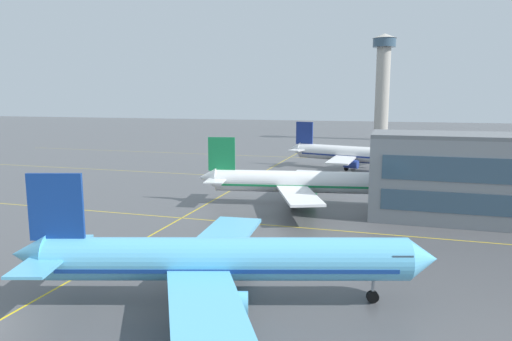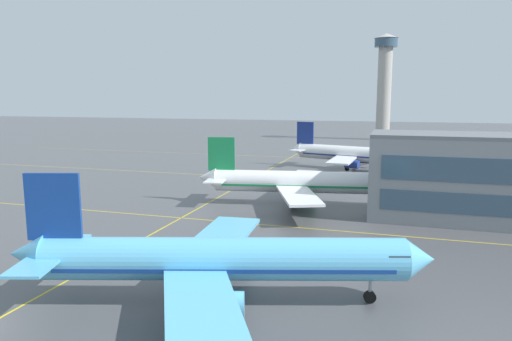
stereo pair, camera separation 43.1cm
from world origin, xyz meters
The scene contains 5 objects.
airliner_front_gate centered at (14.38, 8.78, 3.51)m, with size 32.50×27.73×10.28m.
airliner_second_row centered at (13.99, 43.78, 3.43)m, with size 32.22×27.46×10.04m.
airliner_third_row centered at (18.75, 80.51, 3.53)m, with size 32.78×27.92×10.33m.
taxiway_markings centered at (0.00, 48.09, 0.00)m, with size 167.48×146.93×0.01m.
control_tower centered at (21.61, 160.38, 22.82)m, with size 8.82×8.82×39.48m.
Camera 2 is at (27.19, -23.24, 15.91)m, focal length 32.52 mm.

